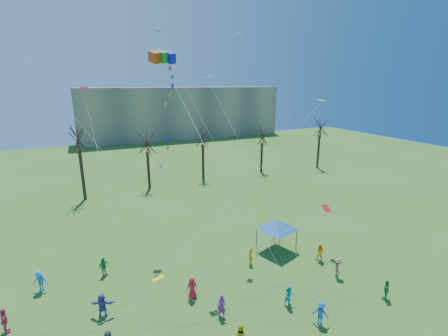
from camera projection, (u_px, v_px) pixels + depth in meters
name	position (u px, v px, depth m)	size (l,w,h in m)	color
distant_building	(181.00, 112.00, 96.23)	(60.00, 14.00, 15.00)	gray
bare_tree_row	(131.00, 145.00, 46.65)	(71.30, 7.93, 11.41)	black
big_box_kite	(170.00, 119.00, 19.60)	(3.05, 6.20, 19.01)	#C43A0D
canopy_tent_blue	(277.00, 224.00, 30.53)	(4.09, 4.09, 3.23)	#3F3F44
festival_crowd	(181.00, 306.00, 22.06)	(26.74, 14.13, 1.85)	#B3162B
small_kites_aloft	(180.00, 117.00, 23.99)	(28.50, 18.91, 30.72)	yellow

